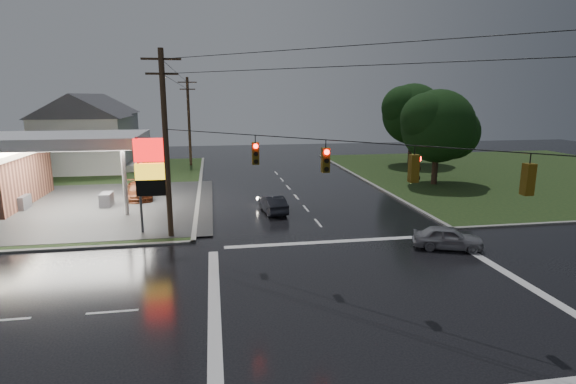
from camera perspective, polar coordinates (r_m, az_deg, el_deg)
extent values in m
plane|color=black|center=(20.46, 11.14, -12.36)|extent=(120.00, 120.00, 0.00)
cube|color=#1B3216|center=(55.02, 27.24, 2.08)|extent=(36.00, 36.00, 0.08)
cube|color=#2D2D2D|center=(38.62, -29.24, -1.84)|extent=(26.00, 18.00, 0.02)
cylinder|color=silver|center=(33.45, -20.03, 1.26)|extent=(0.30, 0.30, 5.00)
cylinder|color=silver|center=(42.03, -32.10, 2.23)|extent=(0.30, 0.30, 5.00)
cylinder|color=silver|center=(39.28, -18.51, 2.90)|extent=(0.30, 0.30, 5.00)
cube|color=silver|center=(37.20, -27.15, 5.90)|extent=(12.00, 8.00, 0.80)
cube|color=white|center=(37.24, -27.09, 5.26)|extent=(11.40, 7.40, 0.04)
cube|color=#59595E|center=(38.88, -30.70, -1.22)|extent=(0.80, 1.60, 1.10)
cube|color=#59595E|center=(37.12, -22.04, -0.95)|extent=(0.80, 1.60, 1.10)
cylinder|color=#59595E|center=(28.71, -18.33, 0.69)|extent=(0.16, 0.16, 6.00)
cylinder|color=#59595E|center=(28.51, -15.16, 0.81)|extent=(0.16, 0.16, 6.00)
cube|color=red|center=(28.26, -17.02, 5.12)|extent=(2.00, 0.35, 1.40)
cube|color=gold|center=(28.44, -16.86, 2.52)|extent=(2.00, 0.35, 1.00)
cube|color=black|center=(28.62, -16.74, 0.55)|extent=(2.00, 0.35, 1.00)
cylinder|color=#382619|center=(27.13, -15.22, 5.59)|extent=(0.32, 0.32, 11.00)
cube|color=#382619|center=(27.04, -15.82, 15.95)|extent=(2.20, 0.12, 0.12)
cube|color=#382619|center=(27.00, -15.72, 14.26)|extent=(1.80, 0.12, 0.12)
cylinder|color=#382619|center=(55.49, -12.45, 8.65)|extent=(0.32, 0.32, 10.50)
cube|color=#382619|center=(55.42, -12.68, 13.45)|extent=(2.20, 0.12, 0.12)
cube|color=#382619|center=(55.41, -12.64, 12.62)|extent=(1.80, 0.12, 0.12)
cube|color=#59470C|center=(22.37, -4.15, 4.91)|extent=(0.34, 0.34, 1.10)
cylinder|color=#FF0C07|center=(22.13, -4.12, 5.83)|extent=(0.22, 0.08, 0.22)
cube|color=#59470C|center=(20.06, 4.79, 4.06)|extent=(0.34, 0.34, 1.10)
cylinder|color=#FF0C07|center=(19.82, 4.95, 5.07)|extent=(0.22, 0.08, 0.22)
cube|color=#59470C|center=(18.37, 15.67, 2.89)|extent=(0.34, 0.34, 1.10)
cylinder|color=#FF0C07|center=(18.40, 16.30, 4.07)|extent=(0.08, 0.22, 0.22)
cube|color=#59470C|center=(17.45, 28.18, 1.42)|extent=(0.34, 0.34, 1.10)
cylinder|color=#FF0C07|center=(17.55, 27.91, 2.76)|extent=(0.22, 0.08, 0.22)
cube|color=silver|center=(55.45, -24.44, 5.51)|extent=(9.00, 8.00, 6.00)
cube|color=gray|center=(54.66, -18.82, 3.11)|extent=(1.60, 4.80, 0.80)
cube|color=silver|center=(67.29, -22.72, 6.65)|extent=(9.00, 8.00, 6.00)
cube|color=gray|center=(66.57, -18.09, 4.69)|extent=(1.60, 4.80, 0.80)
cylinder|color=black|center=(44.91, 18.22, 4.04)|extent=(0.56, 0.56, 5.04)
sphere|color=black|center=(44.61, 18.48, 7.93)|extent=(6.80, 6.80, 6.80)
sphere|color=black|center=(45.73, 20.15, 7.11)|extent=(5.10, 5.10, 5.10)
sphere|color=black|center=(43.59, 17.19, 8.88)|extent=(4.76, 4.76, 4.76)
cylinder|color=black|center=(56.88, 15.34, 6.11)|extent=(0.56, 0.56, 5.60)
sphere|color=black|center=(56.65, 15.54, 9.52)|extent=(7.20, 7.20, 7.20)
sphere|color=black|center=(57.73, 17.01, 8.78)|extent=(5.40, 5.40, 5.40)
sphere|color=black|center=(55.67, 14.39, 10.37)|extent=(5.04, 5.04, 5.04)
imported|color=black|center=(32.84, -1.97, -1.49)|extent=(1.86, 4.08, 1.30)
imported|color=gray|center=(26.70, 19.63, -5.47)|extent=(4.08, 2.73, 1.29)
imported|color=#5D2A15|center=(39.09, -18.44, 0.15)|extent=(2.88, 4.99, 1.36)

